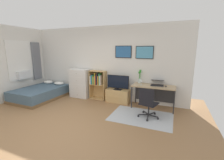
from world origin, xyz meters
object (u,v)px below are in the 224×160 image
(television, at_px, (118,83))
(office_chair, at_px, (148,102))
(desk, at_px, (154,89))
(wine_glass, at_px, (141,81))
(bed, at_px, (41,93))
(bookshelf, at_px, (97,82))
(computer_mouse, at_px, (166,86))
(laptop, at_px, (157,83))
(dresser, at_px, (80,83))
(tv_stand, at_px, (118,96))
(bamboo_vase, at_px, (140,76))

(television, bearing_deg, office_chair, -36.77)
(television, height_order, office_chair, television)
(desk, distance_m, wine_glass, 0.48)
(bed, height_order, bookshelf, bookshelf)
(computer_mouse, bearing_deg, bed, -171.71)
(bed, xyz_separation_m, television, (2.90, 0.74, 0.50))
(bookshelf, bearing_deg, television, -4.52)
(computer_mouse, height_order, wine_glass, wine_glass)
(desk, bearing_deg, laptop, 31.20)
(dresser, height_order, bookshelf, dresser)
(bed, bearing_deg, tv_stand, 15.03)
(tv_stand, height_order, computer_mouse, computer_mouse)
(dresser, xyz_separation_m, bamboo_vase, (2.33, 0.13, 0.42))
(tv_stand, bearing_deg, office_chair, -37.45)
(wine_glass, bearing_deg, desk, 15.71)
(dresser, height_order, bamboo_vase, bamboo_vase)
(office_chair, bearing_deg, tv_stand, 156.64)
(tv_stand, bearing_deg, bookshelf, 176.96)
(laptop, bearing_deg, computer_mouse, -30.15)
(tv_stand, relative_size, office_chair, 0.96)
(television, xyz_separation_m, bamboo_vase, (0.74, 0.14, 0.26))
(dresser, relative_size, laptop, 2.46)
(dresser, height_order, television, dresser)
(computer_mouse, height_order, bamboo_vase, bamboo_vase)
(bookshelf, distance_m, laptop, 2.19)
(bed, relative_size, bookshelf, 1.78)
(bed, height_order, tv_stand, bed)
(laptop, bearing_deg, bookshelf, 176.27)
(wine_glass, bearing_deg, dresser, 177.31)
(computer_mouse, xyz_separation_m, wine_glass, (-0.75, -0.03, 0.12))
(bookshelf, height_order, wine_glass, bookshelf)
(bed, height_order, wine_glass, wine_glass)
(tv_stand, distance_m, office_chair, 1.53)
(bed, bearing_deg, television, 14.62)
(office_chair, height_order, bamboo_vase, bamboo_vase)
(computer_mouse, distance_m, bamboo_vase, 0.92)
(dresser, xyz_separation_m, desk, (2.83, -0.01, 0.05))
(tv_stand, bearing_deg, dresser, -179.46)
(desk, xyz_separation_m, wine_glass, (-0.39, -0.11, 0.27))
(television, relative_size, desk, 0.60)
(desk, distance_m, computer_mouse, 0.40)
(bed, distance_m, bamboo_vase, 3.82)
(desk, xyz_separation_m, bamboo_vase, (-0.50, 0.14, 0.37))
(office_chair, relative_size, laptop, 1.89)
(television, height_order, desk, television)
(laptop, height_order, bamboo_vase, bamboo_vase)
(bed, relative_size, office_chair, 2.24)
(bed, relative_size, television, 2.44)
(desk, bearing_deg, wine_glass, -164.29)
(desk, relative_size, office_chair, 1.54)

